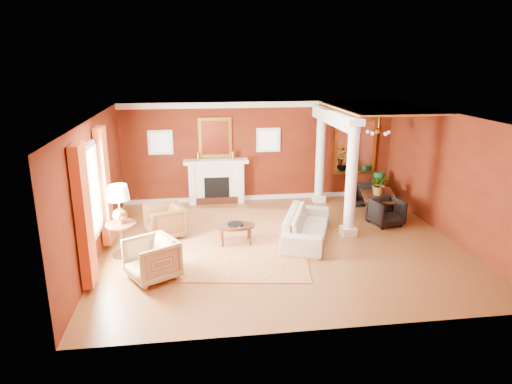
{
  "coord_description": "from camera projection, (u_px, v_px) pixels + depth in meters",
  "views": [
    {
      "loc": [
        -1.87,
        -9.56,
        4.1
      ],
      "look_at": [
        -0.53,
        0.36,
        1.15
      ],
      "focal_mm": 32.0,
      "sensor_mm": 36.0,
      "label": 1
    }
  ],
  "objects": [
    {
      "name": "side_table",
      "position": [
        119.0,
        208.0,
        9.56
      ],
      "size": [
        0.63,
        0.63,
        1.57
      ],
      "rotation": [
        0.0,
        0.0,
        0.42
      ],
      "color": "#32140E",
      "rests_on": "ground"
    },
    {
      "name": "room_shell",
      "position": [
        282.0,
        157.0,
        9.91
      ],
      "size": [
        8.04,
        7.04,
        2.92
      ],
      "color": "#5B200C",
      "rests_on": "ground"
    },
    {
      "name": "potted_plant",
      "position": [
        380.0,
        175.0,
        12.15
      ],
      "size": [
        0.54,
        0.6,
        0.46
      ],
      "primitive_type": "imported",
      "rotation": [
        0.0,
        0.0,
        0.01
      ],
      "color": "#26591E",
      "rests_on": "dining_table"
    },
    {
      "name": "crown_trim",
      "position": [
        260.0,
        105.0,
        12.98
      ],
      "size": [
        8.0,
        0.08,
        0.16
      ],
      "primitive_type": "cube",
      "color": "white",
      "rests_on": "room_shell"
    },
    {
      "name": "header_beam",
      "position": [
        334.0,
        118.0,
        11.77
      ],
      "size": [
        0.3,
        3.2,
        0.32
      ],
      "primitive_type": "cube",
      "color": "white",
      "rests_on": "column_front"
    },
    {
      "name": "overmantel_mirror",
      "position": [
        215.0,
        138.0,
        13.06
      ],
      "size": [
        0.95,
        0.07,
        1.15
      ],
      "color": "gold",
      "rests_on": "fireplace"
    },
    {
      "name": "coffee_book",
      "position": [
        233.0,
        221.0,
        10.26
      ],
      "size": [
        0.16,
        0.04,
        0.22
      ],
      "primitive_type": "imported",
      "rotation": [
        0.0,
        0.0,
        -0.13
      ],
      "color": "#32140E",
      "rests_on": "coffee_table"
    },
    {
      "name": "dining_table",
      "position": [
        379.0,
        198.0,
        12.41
      ],
      "size": [
        0.92,
        1.64,
        0.87
      ],
      "primitive_type": "imported",
      "rotation": [
        0.0,
        0.0,
        1.32
      ],
      "color": "#32140E",
      "rests_on": "ground"
    },
    {
      "name": "dining_mirror",
      "position": [
        355.0,
        146.0,
        13.7
      ],
      "size": [
        1.3,
        0.07,
        1.7
      ],
      "color": "gold",
      "rests_on": "room_shell"
    },
    {
      "name": "green_urn",
      "position": [
        378.0,
        189.0,
        13.62
      ],
      "size": [
        0.36,
        0.36,
        0.86
      ],
      "color": "#154224",
      "rests_on": "ground"
    },
    {
      "name": "ground",
      "position": [
        281.0,
        243.0,
        10.48
      ],
      "size": [
        8.0,
        8.0,
        0.0
      ],
      "primitive_type": "plane",
      "color": "brown",
      "rests_on": "ground"
    },
    {
      "name": "amber_ceiling",
      "position": [
        379.0,
        108.0,
        11.7
      ],
      "size": [
        2.3,
        3.4,
        0.04
      ],
      "primitive_type": "cube",
      "color": "#D4853E",
      "rests_on": "room_shell"
    },
    {
      "name": "column_back",
      "position": [
        320.0,
        154.0,
        13.15
      ],
      "size": [
        0.36,
        0.36,
        2.8
      ],
      "color": "white",
      "rests_on": "ground"
    },
    {
      "name": "sofa",
      "position": [
        307.0,
        221.0,
        10.62
      ],
      "size": [
        1.43,
        2.39,
        0.9
      ],
      "primitive_type": "imported",
      "rotation": [
        0.0,
        0.0,
        1.22
      ],
      "color": "beige",
      "rests_on": "ground"
    },
    {
      "name": "chandelier",
      "position": [
        378.0,
        131.0,
        11.93
      ],
      "size": [
        0.6,
        0.62,
        0.75
      ],
      "color": "#AA8035",
      "rests_on": "room_shell"
    },
    {
      "name": "dining_chair_near",
      "position": [
        386.0,
        211.0,
        11.56
      ],
      "size": [
        0.86,
        0.83,
        0.75
      ],
      "primitive_type": "imported",
      "rotation": [
        0.0,
        0.0,
        0.23
      ],
      "color": "black",
      "rests_on": "ground"
    },
    {
      "name": "fireplace",
      "position": [
        216.0,
        181.0,
        13.29
      ],
      "size": [
        1.85,
        0.42,
        1.29
      ],
      "color": "white",
      "rests_on": "ground"
    },
    {
      "name": "armchair_stripe",
      "position": [
        152.0,
        257.0,
        8.7
      ],
      "size": [
        1.12,
        1.14,
        0.88
      ],
      "primitive_type": "imported",
      "rotation": [
        0.0,
        0.0,
        -1.04
      ],
      "color": "tan",
      "rests_on": "ground"
    },
    {
      "name": "dining_chair_far",
      "position": [
        364.0,
        190.0,
        13.24
      ],
      "size": [
        0.83,
        0.78,
        0.8
      ],
      "primitive_type": "imported",
      "rotation": [
        0.0,
        0.0,
        3.07
      ],
      "color": "black",
      "rests_on": "ground"
    },
    {
      "name": "left_window",
      "position": [
        94.0,
        199.0,
        9.01
      ],
      "size": [
        0.21,
        2.55,
        2.6
      ],
      "color": "white",
      "rests_on": "room_shell"
    },
    {
      "name": "armchair_leopard",
      "position": [
        165.0,
        220.0,
        10.75
      ],
      "size": [
        1.01,
        1.04,
        0.86
      ],
      "primitive_type": "imported",
      "rotation": [
        0.0,
        0.0,
        -1.24
      ],
      "color": "black",
      "rests_on": "ground"
    },
    {
      "name": "flank_window_left",
      "position": [
        160.0,
        142.0,
        12.9
      ],
      "size": [
        0.7,
        0.07,
        0.7
      ],
      "color": "white",
      "rests_on": "room_shell"
    },
    {
      "name": "column_front",
      "position": [
        351.0,
        178.0,
        10.58
      ],
      "size": [
        0.36,
        0.36,
        2.8
      ],
      "color": "white",
      "rests_on": "ground"
    },
    {
      "name": "coffee_table",
      "position": [
        236.0,
        227.0,
        10.37
      ],
      "size": [
        0.89,
        0.89,
        0.45
      ],
      "rotation": [
        0.0,
        0.0,
        -0.01
      ],
      "color": "#32140E",
      "rests_on": "ground"
    },
    {
      "name": "base_trim",
      "position": [
        260.0,
        197.0,
        13.76
      ],
      "size": [
        8.0,
        0.08,
        0.12
      ],
      "primitive_type": "cube",
      "color": "white",
      "rests_on": "ground"
    },
    {
      "name": "flank_window_right",
      "position": [
        268.0,
        140.0,
        13.3
      ],
      "size": [
        0.7,
        0.07,
        0.7
      ],
      "color": "white",
      "rests_on": "room_shell"
    },
    {
      "name": "rug",
      "position": [
        232.0,
        239.0,
        10.74
      ],
      "size": [
        3.94,
        4.87,
        0.02
      ],
      "primitive_type": "cube",
      "rotation": [
        0.0,
        0.0,
        -0.15
      ],
      "color": "maroon",
      "rests_on": "ground"
    }
  ]
}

